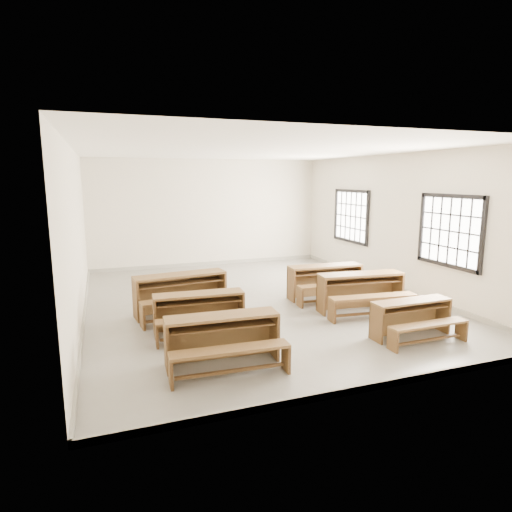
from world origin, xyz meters
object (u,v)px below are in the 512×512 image
object	(u,v)px
desk_set_0	(223,337)
desk_set_4	(362,289)
desk_set_1	(200,310)
desk_set_5	(326,279)
desk_set_2	(181,291)
desk_set_3	(413,316)

from	to	relation	value
desk_set_0	desk_set_4	bearing A→B (deg)	27.14
desk_set_1	desk_set_4	size ratio (longest dim) A/B	0.88
desk_set_4	desk_set_5	bearing A→B (deg)	106.85
desk_set_2	desk_set_1	bearing A→B (deg)	-91.38
desk_set_0	desk_set_5	world-z (taller)	desk_set_5
desk_set_1	desk_set_3	size ratio (longest dim) A/B	1.13
desk_set_5	desk_set_4	bearing A→B (deg)	-76.56
desk_set_2	desk_set_3	xyz separation A→B (m)	(3.41, -2.55, -0.10)
desk_set_0	desk_set_3	size ratio (longest dim) A/B	1.18
desk_set_1	desk_set_5	distance (m)	3.32
desk_set_0	desk_set_1	size ratio (longest dim) A/B	1.04
desk_set_2	desk_set_5	bearing A→B (deg)	-5.99
desk_set_1	desk_set_3	distance (m)	3.59
desk_set_2	desk_set_4	size ratio (longest dim) A/B	1.04
desk_set_1	desk_set_4	world-z (taller)	desk_set_4
desk_set_2	desk_set_3	distance (m)	4.26
desk_set_1	desk_set_2	size ratio (longest dim) A/B	0.85
desk_set_2	desk_set_3	size ratio (longest dim) A/B	1.34
desk_set_1	desk_set_2	xyz separation A→B (m)	(-0.11, 1.13, 0.06)
desk_set_0	desk_set_1	bearing A→B (deg)	94.09
desk_set_0	desk_set_5	distance (m)	4.00
desk_set_5	desk_set_3	bearing A→B (deg)	-82.80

